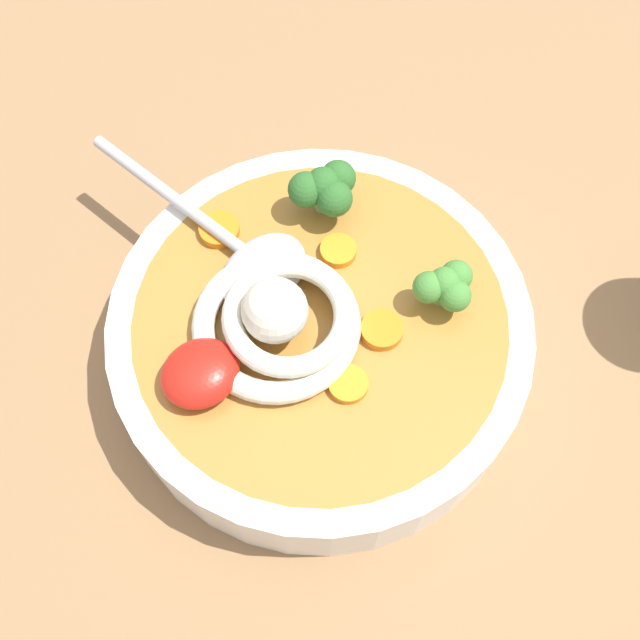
{
  "coord_description": "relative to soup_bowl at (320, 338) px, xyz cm",
  "views": [
    {
      "loc": [
        -9.94,
        -14.35,
        51.01
      ],
      "look_at": [
        2.42,
        2.3,
        9.34
      ],
      "focal_mm": 43.98,
      "sensor_mm": 36.0,
      "label": 1
    }
  ],
  "objects": [
    {
      "name": "carrot_slice_near_spoon",
      "position": [
        -1.22,
        -4.33,
        2.81
      ],
      "size": [
        2.3,
        2.3,
        0.52
      ],
      "primitive_type": "cylinder",
      "color": "orange",
      "rests_on": "soup_bowl"
    },
    {
      "name": "chili_sauce_dollop",
      "position": [
        -7.7,
        0.92,
        3.58
      ],
      "size": [
        4.6,
        4.14,
        2.07
      ],
      "primitive_type": "ellipsoid",
      "color": "red",
      "rests_on": "soup_bowl"
    },
    {
      "name": "soup_spoon",
      "position": [
        -1.33,
        5.71,
        3.35
      ],
      "size": [
        7.2,
        17.52,
        1.6
      ],
      "rotation": [
        0.0,
        0.0,
        1.8
      ],
      "color": "#B7B7BC",
      "rests_on": "soup_bowl"
    },
    {
      "name": "broccoli_floret_far",
      "position": [
        6.65,
        -3.32,
        4.4
      ],
      "size": [
        3.75,
        3.23,
        2.96
      ],
      "color": "#7A9E60",
      "rests_on": "soup_bowl"
    },
    {
      "name": "soup_bowl",
      "position": [
        0.0,
        0.0,
        0.0
      ],
      "size": [
        25.57,
        25.57,
        5.27
      ],
      "color": "white",
      "rests_on": "table_slab"
    },
    {
      "name": "carrot_slice_center",
      "position": [
        2.44,
        -2.81,
        2.86
      ],
      "size": [
        2.53,
        2.53,
        0.63
      ],
      "primitive_type": "cylinder",
      "color": "orange",
      "rests_on": "soup_bowl"
    },
    {
      "name": "table_slab",
      "position": [
        -2.42,
        -2.3,
        -4.76
      ],
      "size": [
        112.96,
        112.96,
        4.07
      ],
      "primitive_type": "cube",
      "color": "#936D47",
      "rests_on": "ground"
    },
    {
      "name": "broccoli_floret_beside_chili",
      "position": [
        5.02,
        6.2,
        4.74
      ],
      "size": [
        4.42,
        3.81,
        3.5
      ],
      "color": "#7A9E60",
      "rests_on": "soup_bowl"
    },
    {
      "name": "carrot_slice_extra_a",
      "position": [
        -1.38,
        8.73,
        2.84
      ],
      "size": [
        2.54,
        2.54,
        0.58
      ],
      "primitive_type": "cylinder",
      "color": "orange",
      "rests_on": "soup_bowl"
    },
    {
      "name": "carrot_slice_beside_noodles",
      "position": [
        3.67,
        3.05,
        2.84
      ],
      "size": [
        2.26,
        2.26,
        0.59
      ],
      "primitive_type": "cylinder",
      "color": "orange",
      "rests_on": "soup_bowl"
    },
    {
      "name": "noodle_pile",
      "position": [
        -2.3,
        0.9,
        3.91
      ],
      "size": [
        10.91,
        10.7,
        4.39
      ],
      "color": "silver",
      "rests_on": "soup_bowl"
    }
  ]
}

